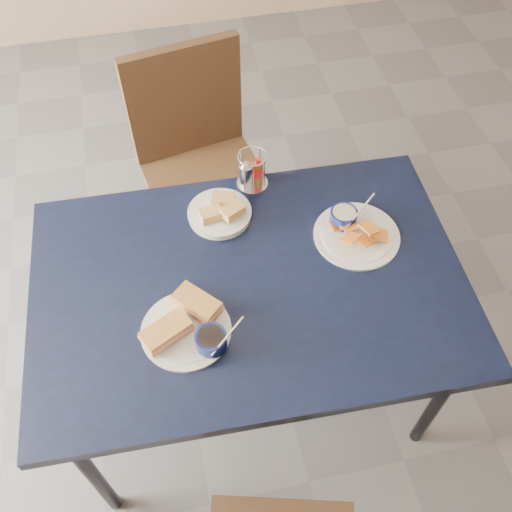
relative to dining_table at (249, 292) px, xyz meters
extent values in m
plane|color=#535358|center=(0.13, 0.19, -0.69)|extent=(6.00, 6.00, 0.00)
cube|color=black|center=(0.00, 0.00, 0.04)|extent=(1.37, 0.94, 0.04)
cylinder|color=black|center=(-0.58, -0.36, -0.34)|extent=(0.04, 0.04, 0.71)
cylinder|color=black|center=(0.58, -0.36, -0.34)|extent=(0.04, 0.04, 0.71)
cylinder|color=black|center=(-0.58, 0.36, -0.34)|extent=(0.04, 0.04, 0.71)
cylinder|color=black|center=(0.58, 0.36, -0.34)|extent=(0.04, 0.04, 0.71)
cube|color=#321F10|center=(-0.04, 0.71, -0.21)|extent=(0.55, 0.53, 0.04)
cylinder|color=#321F10|center=(-0.23, 0.53, -0.46)|extent=(0.04, 0.04, 0.46)
cylinder|color=#321F10|center=(0.16, 0.53, -0.46)|extent=(0.04, 0.04, 0.46)
cylinder|color=#321F10|center=(-0.23, 0.89, -0.46)|extent=(0.04, 0.04, 0.46)
cylinder|color=#321F10|center=(0.16, 0.89, -0.46)|extent=(0.04, 0.04, 0.46)
cube|color=#321F10|center=(-0.04, 0.91, 0.06)|extent=(0.47, 0.13, 0.49)
cylinder|color=white|center=(-0.22, -0.13, 0.06)|extent=(0.26, 0.26, 0.01)
cylinder|color=white|center=(-0.22, -0.13, 0.07)|extent=(0.22, 0.22, 0.00)
cube|color=#CB9049|center=(-0.27, -0.14, 0.09)|extent=(0.16, 0.13, 0.04)
cube|color=tan|center=(-0.27, -0.14, 0.09)|extent=(0.16, 0.13, 0.01)
cube|color=#CB9049|center=(-0.17, -0.07, 0.09)|extent=(0.15, 0.15, 0.04)
cube|color=tan|center=(-0.17, -0.07, 0.09)|extent=(0.15, 0.16, 0.01)
cylinder|color=#0B103D|center=(-0.15, -0.20, 0.09)|extent=(0.09, 0.09, 0.05)
cylinder|color=black|center=(-0.15, -0.20, 0.11)|extent=(0.08, 0.08, 0.01)
cylinder|color=silver|center=(-0.11, -0.22, 0.14)|extent=(0.11, 0.07, 0.08)
cylinder|color=white|center=(0.38, 0.10, 0.06)|extent=(0.28, 0.28, 0.01)
cylinder|color=white|center=(0.38, 0.10, 0.07)|extent=(0.23, 0.23, 0.00)
cube|color=orange|center=(0.33, 0.14, 0.07)|extent=(0.07, 0.06, 0.03)
cube|color=orange|center=(0.44, 0.07, 0.08)|extent=(0.07, 0.06, 0.03)
cube|color=orange|center=(0.40, 0.06, 0.08)|extent=(0.08, 0.07, 0.01)
cube|color=orange|center=(0.36, 0.13, 0.09)|extent=(0.07, 0.05, 0.02)
cube|color=orange|center=(0.34, 0.07, 0.09)|extent=(0.08, 0.07, 0.03)
cube|color=orange|center=(0.35, 0.13, 0.09)|extent=(0.06, 0.07, 0.01)
cube|color=orange|center=(0.41, 0.09, 0.10)|extent=(0.06, 0.08, 0.02)
cylinder|color=#0B103D|center=(0.35, 0.16, 0.09)|extent=(0.09, 0.09, 0.05)
cylinder|color=beige|center=(0.35, 0.16, 0.11)|extent=(0.08, 0.08, 0.01)
cylinder|color=silver|center=(0.40, 0.14, 0.14)|extent=(0.11, 0.07, 0.08)
cylinder|color=white|center=(-0.04, 0.28, 0.07)|extent=(0.21, 0.21, 0.02)
cylinder|color=white|center=(-0.04, 0.28, 0.08)|extent=(0.17, 0.17, 0.00)
cube|color=tan|center=(-0.07, 0.26, 0.10)|extent=(0.08, 0.06, 0.03)
cube|color=tan|center=(-0.02, 0.31, 0.10)|extent=(0.09, 0.07, 0.03)
cube|color=tan|center=(0.00, 0.25, 0.11)|extent=(0.09, 0.08, 0.03)
cylinder|color=silver|center=(0.10, 0.40, 0.06)|extent=(0.11, 0.11, 0.01)
cylinder|color=silver|center=(0.13, 0.44, 0.13)|extent=(0.01, 0.01, 0.13)
cylinder|color=silver|center=(0.06, 0.44, 0.13)|extent=(0.01, 0.01, 0.13)
cylinder|color=silver|center=(0.06, 0.37, 0.13)|extent=(0.01, 0.01, 0.13)
cylinder|color=silver|center=(0.13, 0.37, 0.13)|extent=(0.01, 0.01, 0.13)
torus|color=silver|center=(0.10, 0.40, 0.19)|extent=(0.10, 0.10, 0.00)
cylinder|color=silver|center=(0.07, 0.40, 0.11)|extent=(0.05, 0.05, 0.08)
cone|color=silver|center=(0.07, 0.40, 0.16)|extent=(0.04, 0.04, 0.02)
cylinder|color=brown|center=(0.12, 0.41, 0.11)|extent=(0.03, 0.03, 0.08)
cylinder|color=#AE0911|center=(0.12, 0.41, 0.11)|extent=(0.03, 0.03, 0.03)
cylinder|color=#AE0911|center=(0.12, 0.41, 0.16)|extent=(0.02, 0.02, 0.02)
camera|label=1|loc=(-0.19, -0.97, 1.52)|focal=40.00mm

